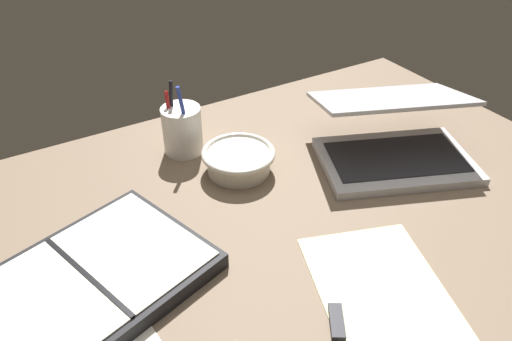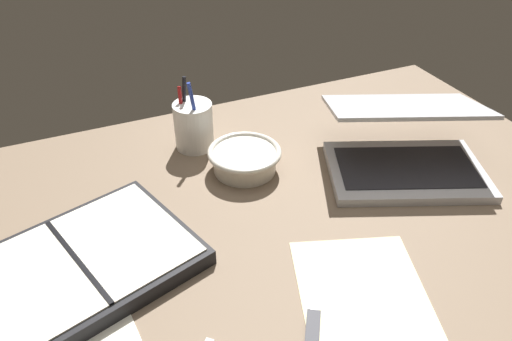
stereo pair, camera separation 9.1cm
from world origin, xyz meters
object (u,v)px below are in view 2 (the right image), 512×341
at_px(bowl, 245,159).
at_px(pen_cup, 194,125).
at_px(laptop, 405,148).
at_px(planner, 79,266).

bearing_deg(bowl, pen_cup, 117.32).
bearing_deg(laptop, pen_cup, 167.87).
height_order(laptop, planner, laptop).
distance_m(laptop, planner, 0.66).
relative_size(laptop, pen_cup, 2.36).
bearing_deg(planner, pen_cup, 27.79).
xyz_separation_m(bowl, pen_cup, (-0.07, 0.13, 0.03)).
xyz_separation_m(laptop, bowl, (-0.30, 0.12, -0.02)).
bearing_deg(pen_cup, laptop, -34.18).
xyz_separation_m(bowl, planner, (-0.35, -0.16, -0.01)).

